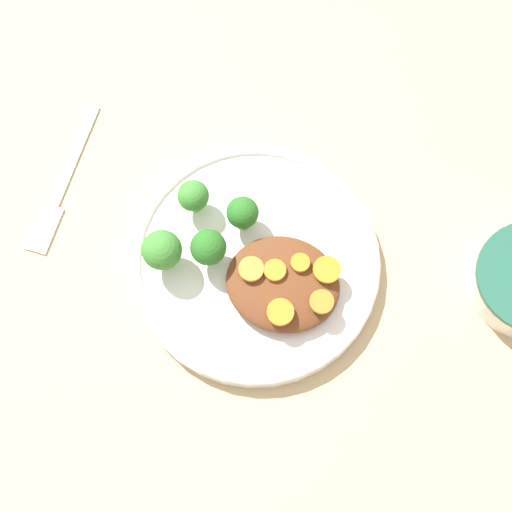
# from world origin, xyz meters

# --- Properties ---
(ground_plane) EXTENTS (4.00, 4.00, 0.00)m
(ground_plane) POSITION_xyz_m (0.00, 0.00, 0.00)
(ground_plane) COLOR tan
(plate) EXTENTS (0.26, 0.26, 0.02)m
(plate) POSITION_xyz_m (0.00, 0.00, 0.01)
(plate) COLOR white
(plate) RESTS_ON ground_plane
(stew_mound) EXTENTS (0.11, 0.10, 0.03)m
(stew_mound) POSITION_xyz_m (-0.03, 0.02, 0.03)
(stew_mound) COLOR brown
(stew_mound) RESTS_ON plate
(broccoli_floret_0) EXTENTS (0.03, 0.03, 0.05)m
(broccoli_floret_0) POSITION_xyz_m (0.02, -0.04, 0.05)
(broccoli_floret_0) COLOR #759E51
(broccoli_floret_0) RESTS_ON plate
(broccoli_floret_1) EXTENTS (0.04, 0.04, 0.05)m
(broccoli_floret_1) POSITION_xyz_m (0.05, 0.01, 0.05)
(broccoli_floret_1) COLOR #7FA85B
(broccoli_floret_1) RESTS_ON plate
(broccoli_floret_2) EXTENTS (0.03, 0.03, 0.05)m
(broccoli_floret_2) POSITION_xyz_m (0.08, -0.04, 0.05)
(broccoli_floret_2) COLOR #7FA85B
(broccoli_floret_2) RESTS_ON plate
(broccoli_floret_3) EXTENTS (0.04, 0.04, 0.06)m
(broccoli_floret_3) POSITION_xyz_m (0.09, 0.02, 0.05)
(broccoli_floret_3) COLOR #7FA85B
(broccoli_floret_3) RESTS_ON plate
(carrot_slice_0) EXTENTS (0.02, 0.02, 0.01)m
(carrot_slice_0) POSITION_xyz_m (-0.02, 0.01, 0.05)
(carrot_slice_0) COLOR orange
(carrot_slice_0) RESTS_ON stew_mound
(carrot_slice_1) EXTENTS (0.03, 0.03, 0.00)m
(carrot_slice_1) POSITION_xyz_m (-0.07, 0.00, 0.05)
(carrot_slice_1) COLOR orange
(carrot_slice_1) RESTS_ON stew_mound
(carrot_slice_2) EXTENTS (0.02, 0.02, 0.00)m
(carrot_slice_2) POSITION_xyz_m (-0.07, 0.03, 0.05)
(carrot_slice_2) COLOR orange
(carrot_slice_2) RESTS_ON stew_mound
(carrot_slice_3) EXTENTS (0.02, 0.02, 0.01)m
(carrot_slice_3) POSITION_xyz_m (0.00, 0.02, 0.05)
(carrot_slice_3) COLOR orange
(carrot_slice_3) RESTS_ON stew_mound
(carrot_slice_4) EXTENTS (0.02, 0.02, 0.01)m
(carrot_slice_4) POSITION_xyz_m (-0.04, 0.00, 0.05)
(carrot_slice_4) COLOR orange
(carrot_slice_4) RESTS_ON stew_mound
(carrot_slice_5) EXTENTS (0.03, 0.03, 0.01)m
(carrot_slice_5) POSITION_xyz_m (-0.04, 0.05, 0.05)
(carrot_slice_5) COLOR orange
(carrot_slice_5) RESTS_ON stew_mound
(fork) EXTENTS (0.03, 0.18, 0.01)m
(fork) POSITION_xyz_m (0.23, -0.03, 0.00)
(fork) COLOR silver
(fork) RESTS_ON ground_plane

